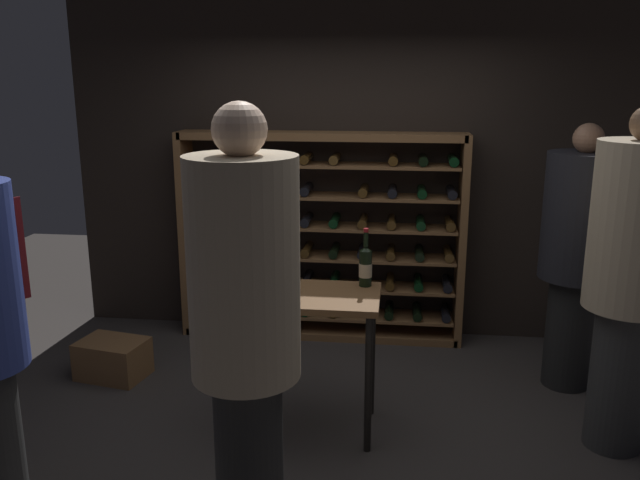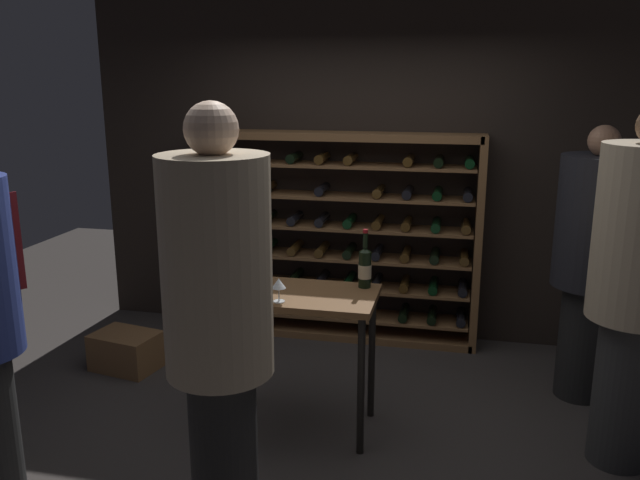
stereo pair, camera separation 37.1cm
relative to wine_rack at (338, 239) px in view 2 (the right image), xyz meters
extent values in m
plane|color=#383330|center=(0.21, -1.54, -0.86)|extent=(9.50, 9.50, 0.00)
cube|color=black|center=(0.21, 0.21, 0.64)|extent=(4.75, 0.10, 2.99)
cube|color=brown|center=(-1.17, 0.00, 0.01)|extent=(0.06, 0.32, 1.74)
cube|color=brown|center=(1.14, 0.00, 0.01)|extent=(0.06, 0.32, 1.74)
cube|color=brown|center=(-0.02, 0.00, 0.85)|extent=(2.31, 0.32, 0.06)
cube|color=brown|center=(-0.02, 0.00, -0.83)|extent=(2.31, 0.32, 0.06)
cube|color=brown|center=(-0.02, 0.00, -0.66)|extent=(2.23, 0.32, 0.02)
cylinder|color=black|center=(-1.07, 0.00, -0.61)|extent=(0.08, 0.30, 0.08)
cylinder|color=black|center=(-0.84, 0.00, -0.61)|extent=(0.08, 0.30, 0.08)
cylinder|color=black|center=(-0.60, 0.00, -0.61)|extent=(0.08, 0.30, 0.08)
cylinder|color=#4C3314|center=(-0.37, 0.00, -0.61)|extent=(0.08, 0.30, 0.08)
cylinder|color=black|center=(-0.13, 0.00, -0.61)|extent=(0.08, 0.30, 0.08)
cylinder|color=#4C3314|center=(0.10, 0.00, -0.61)|extent=(0.08, 0.30, 0.08)
cylinder|color=black|center=(0.57, 0.00, -0.61)|extent=(0.08, 0.30, 0.08)
cylinder|color=black|center=(0.80, 0.00, -0.61)|extent=(0.08, 0.30, 0.08)
cylinder|color=black|center=(1.04, 0.00, -0.61)|extent=(0.08, 0.30, 0.08)
cube|color=brown|center=(-0.02, 0.00, -0.41)|extent=(2.23, 0.32, 0.02)
cylinder|color=black|center=(-1.07, 0.00, -0.35)|extent=(0.08, 0.30, 0.08)
cylinder|color=black|center=(-0.37, 0.00, -0.35)|extent=(0.08, 0.30, 0.08)
cylinder|color=black|center=(-0.13, 0.00, -0.35)|extent=(0.08, 0.30, 0.08)
cylinder|color=black|center=(0.10, 0.00, -0.35)|extent=(0.08, 0.30, 0.08)
cylinder|color=black|center=(0.33, 0.00, -0.35)|extent=(0.08, 0.30, 0.08)
cylinder|color=#4C3314|center=(0.57, 0.00, -0.35)|extent=(0.08, 0.30, 0.08)
cylinder|color=black|center=(0.80, 0.00, -0.35)|extent=(0.08, 0.30, 0.08)
cylinder|color=black|center=(1.04, 0.00, -0.35)|extent=(0.08, 0.30, 0.08)
cube|color=brown|center=(-0.02, 0.00, -0.15)|extent=(2.23, 0.32, 0.02)
cylinder|color=black|center=(-1.07, 0.00, -0.09)|extent=(0.08, 0.30, 0.08)
cylinder|color=black|center=(-0.84, 0.00, -0.09)|extent=(0.08, 0.30, 0.08)
cylinder|color=black|center=(-0.60, 0.00, -0.09)|extent=(0.08, 0.30, 0.08)
cylinder|color=#4C3314|center=(-0.37, 0.00, -0.09)|extent=(0.08, 0.30, 0.08)
cylinder|color=#4C3314|center=(-0.13, 0.00, -0.09)|extent=(0.08, 0.30, 0.08)
cylinder|color=black|center=(0.10, 0.00, -0.09)|extent=(0.08, 0.30, 0.08)
cylinder|color=black|center=(0.33, 0.00, -0.09)|extent=(0.08, 0.30, 0.08)
cylinder|color=#4C3314|center=(0.57, 0.00, -0.09)|extent=(0.08, 0.30, 0.08)
cylinder|color=black|center=(0.80, 0.00, -0.09)|extent=(0.08, 0.30, 0.08)
cylinder|color=#4C3314|center=(1.04, 0.00, -0.09)|extent=(0.08, 0.30, 0.08)
cube|color=brown|center=(-0.02, 0.00, 0.11)|extent=(2.23, 0.32, 0.02)
cylinder|color=black|center=(-1.07, 0.00, 0.16)|extent=(0.08, 0.30, 0.08)
cylinder|color=#4C3314|center=(-0.84, 0.00, 0.16)|extent=(0.08, 0.30, 0.08)
cylinder|color=black|center=(-0.60, 0.00, 0.16)|extent=(0.08, 0.30, 0.08)
cylinder|color=black|center=(-0.37, 0.00, 0.16)|extent=(0.08, 0.30, 0.08)
cylinder|color=black|center=(-0.13, 0.00, 0.16)|extent=(0.08, 0.30, 0.08)
cylinder|color=black|center=(0.10, 0.00, 0.16)|extent=(0.08, 0.30, 0.08)
cylinder|color=#4C3314|center=(0.33, 0.00, 0.16)|extent=(0.08, 0.30, 0.08)
cylinder|color=#4C3314|center=(0.57, 0.00, 0.16)|extent=(0.08, 0.30, 0.08)
cylinder|color=black|center=(0.80, 0.00, 0.16)|extent=(0.08, 0.30, 0.08)
cylinder|color=#4C3314|center=(1.04, 0.00, 0.16)|extent=(0.08, 0.30, 0.08)
cube|color=brown|center=(-0.02, 0.00, 0.36)|extent=(2.23, 0.32, 0.02)
cylinder|color=black|center=(-1.07, 0.00, 0.42)|extent=(0.08, 0.30, 0.08)
cylinder|color=#4C3314|center=(-0.60, 0.00, 0.42)|extent=(0.08, 0.30, 0.08)
cylinder|color=black|center=(-0.13, 0.00, 0.42)|extent=(0.08, 0.30, 0.08)
cylinder|color=#4C3314|center=(0.33, 0.00, 0.42)|extent=(0.08, 0.30, 0.08)
cylinder|color=black|center=(0.57, 0.00, 0.42)|extent=(0.08, 0.30, 0.08)
cylinder|color=black|center=(0.80, 0.00, 0.42)|extent=(0.08, 0.30, 0.08)
cylinder|color=black|center=(1.04, 0.00, 0.42)|extent=(0.08, 0.30, 0.08)
cube|color=brown|center=(-0.02, 0.00, 0.62)|extent=(2.23, 0.32, 0.02)
cylinder|color=black|center=(-0.84, 0.00, 0.68)|extent=(0.08, 0.30, 0.08)
cylinder|color=black|center=(-0.37, 0.00, 0.68)|extent=(0.08, 0.30, 0.08)
cylinder|color=#4C3314|center=(-0.13, 0.00, 0.68)|extent=(0.08, 0.30, 0.08)
cylinder|color=#4C3314|center=(0.10, 0.00, 0.68)|extent=(0.08, 0.30, 0.08)
cylinder|color=#4C3314|center=(0.57, 0.00, 0.68)|extent=(0.08, 0.30, 0.08)
cylinder|color=black|center=(0.80, 0.00, 0.68)|extent=(0.08, 0.30, 0.08)
cylinder|color=black|center=(1.04, 0.00, 0.68)|extent=(0.08, 0.30, 0.08)
cube|color=brown|center=(0.07, -1.53, 0.02)|extent=(0.91, 0.55, 0.04)
cylinder|color=black|center=(-0.34, -1.76, -0.43)|extent=(0.04, 0.04, 0.86)
cylinder|color=black|center=(0.48, -1.76, -0.43)|extent=(0.04, 0.04, 0.86)
cylinder|color=black|center=(-0.34, -1.31, -0.43)|extent=(0.04, 0.04, 0.86)
cylinder|color=black|center=(0.48, -1.31, -0.43)|extent=(0.04, 0.04, 0.86)
cylinder|color=black|center=(1.86, -0.71, -0.45)|extent=(0.33, 0.33, 0.81)
cylinder|color=black|center=(1.86, -0.71, 0.39)|extent=(0.51, 0.51, 0.88)
sphere|color=#AD7A5B|center=(1.86, -0.71, 0.92)|extent=(0.20, 0.20, 0.20)
cube|color=olive|center=(1.93, -0.96, 0.50)|extent=(0.05, 0.02, 0.49)
cylinder|color=#313131|center=(1.94, -1.51, -0.42)|extent=(0.33, 0.33, 0.88)
cylinder|color=black|center=(-0.03, -2.65, -0.41)|extent=(0.31, 0.31, 0.89)
cylinder|color=tan|center=(-0.03, -2.65, 0.52)|extent=(0.48, 0.48, 0.97)
sphere|color=beige|center=(-0.03, -2.65, 1.11)|extent=(0.23, 0.23, 0.23)
cube|color=maroon|center=(-1.17, -2.43, 0.52)|extent=(0.04, 0.04, 0.50)
cube|color=brown|center=(-1.45, -1.00, -0.72)|extent=(0.54, 0.42, 0.28)
cylinder|color=black|center=(-0.12, -1.70, 0.16)|extent=(0.08, 0.08, 0.22)
cone|color=black|center=(-0.12, -1.70, 0.28)|extent=(0.08, 0.08, 0.03)
cylinder|color=black|center=(-0.12, -1.70, 0.34)|extent=(0.03, 0.03, 0.09)
cylinder|color=maroon|center=(-0.12, -1.70, 0.39)|extent=(0.03, 0.03, 0.02)
cylinder|color=black|center=(-0.12, -1.70, 0.14)|extent=(0.08, 0.08, 0.09)
cylinder|color=black|center=(-0.31, -1.50, 0.16)|extent=(0.08, 0.08, 0.24)
cone|color=black|center=(-0.31, -1.50, 0.30)|extent=(0.08, 0.08, 0.03)
cylinder|color=black|center=(-0.31, -1.50, 0.34)|extent=(0.03, 0.03, 0.07)
cylinder|color=black|center=(-0.31, -1.50, 0.39)|extent=(0.03, 0.03, 0.02)
cylinder|color=#C6B28C|center=(-0.31, -1.50, 0.15)|extent=(0.08, 0.08, 0.09)
cylinder|color=black|center=(0.43, -1.35, 0.16)|extent=(0.08, 0.08, 0.23)
cone|color=black|center=(0.43, -1.35, 0.28)|extent=(0.08, 0.08, 0.03)
cylinder|color=black|center=(0.43, -1.35, 0.34)|extent=(0.03, 0.03, 0.10)
cylinder|color=maroon|center=(0.43, -1.35, 0.40)|extent=(0.03, 0.03, 0.02)
cylinder|color=#C6B28C|center=(0.43, -1.35, 0.15)|extent=(0.08, 0.08, 0.09)
cylinder|color=silver|center=(-0.02, -1.73, 0.05)|extent=(0.07, 0.07, 0.00)
cylinder|color=silver|center=(-0.02, -1.73, 0.09)|extent=(0.01, 0.01, 0.08)
cone|color=silver|center=(-0.02, -1.73, 0.16)|extent=(0.08, 0.08, 0.06)
cylinder|color=#590A14|center=(-0.02, -1.73, 0.14)|extent=(0.05, 0.05, 0.02)
camera|label=1|loc=(0.62, -5.22, 1.31)|focal=36.41mm
camera|label=2|loc=(0.98, -5.16, 1.31)|focal=36.41mm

